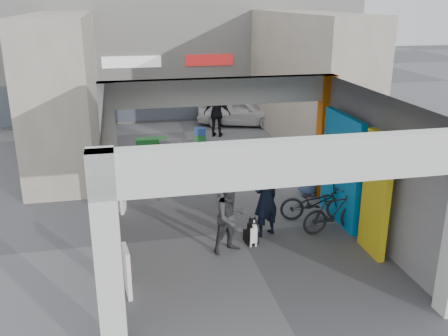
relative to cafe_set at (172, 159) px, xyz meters
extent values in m
plane|color=slate|center=(1.05, -5.27, -0.31)|extent=(90.00, 90.00, 0.00)
cube|color=silver|center=(-1.95, -9.27, 1.44)|extent=(0.40, 0.40, 3.50)
cube|color=silver|center=(-1.95, -3.27, 1.44)|extent=(0.40, 0.40, 3.50)
cube|color=orange|center=(4.05, -3.27, 1.44)|extent=(0.40, 0.40, 3.50)
plane|color=beige|center=(-1.95, -6.27, 1.44)|extent=(0.00, 6.40, 6.40)
plane|color=gray|center=(4.05, -6.27, 1.44)|extent=(0.00, 6.40, 6.40)
cube|color=#0C80CD|center=(3.75, -5.07, 1.09)|extent=(0.15, 2.00, 2.80)
cube|color=yellow|center=(3.75, -6.87, 1.09)|extent=(0.15, 1.00, 2.80)
plane|color=#A7A6A2|center=(1.05, -6.27, 3.19)|extent=(6.40, 6.40, 0.00)
cube|color=silver|center=(1.05, -3.22, 2.84)|extent=(6.40, 0.30, 0.70)
cube|color=silver|center=(1.05, -9.32, 2.84)|extent=(6.40, 0.30, 0.70)
cube|color=silver|center=(1.05, -3.05, 2.79)|extent=(4.20, 0.05, 0.55)
cube|color=silver|center=(1.05, 8.73, 3.69)|extent=(18.00, 4.00, 8.00)
cube|color=#515966|center=(1.05, 6.68, 0.69)|extent=(16.20, 0.06, 1.80)
cube|color=white|center=(-0.95, 6.69, 2.49)|extent=(2.60, 0.06, 0.50)
cube|color=red|center=(2.55, 6.69, 2.49)|extent=(2.20, 0.06, 0.50)
cube|color=#C1B5A0|center=(-3.45, 2.23, 2.19)|extent=(2.00, 9.00, 5.00)
cube|color=#C1B5A0|center=(5.55, 2.23, 2.19)|extent=(2.00, 9.00, 5.00)
cylinder|color=gray|center=(-0.67, -2.72, 0.17)|extent=(0.09, 0.09, 0.97)
cylinder|color=gray|center=(1.05, -2.86, 0.11)|extent=(0.09, 0.09, 0.84)
cylinder|color=gray|center=(2.63, -2.72, 0.11)|extent=(0.09, 0.09, 0.84)
cube|color=silver|center=(-1.70, -7.44, 0.19)|extent=(0.14, 0.56, 1.00)
cube|color=red|center=(-1.66, -7.44, 0.24)|extent=(0.09, 0.39, 0.40)
cube|color=silver|center=(-1.70, -3.34, 0.19)|extent=(0.16, 0.56, 1.00)
cube|color=red|center=(-1.66, -3.34, 0.24)|extent=(0.10, 0.39, 0.40)
cylinder|color=#B5B5BB|center=(0.12, -0.28, 0.04)|extent=(0.06, 0.06, 0.71)
cylinder|color=#B5B5BB|center=(0.12, -0.28, -0.30)|extent=(0.43, 0.43, 0.02)
cylinder|color=#B5B5BB|center=(0.12, -0.28, 0.40)|extent=(0.69, 0.69, 0.05)
cube|color=#B5B5BB|center=(-0.48, -0.47, -0.09)|extent=(0.37, 0.37, 0.44)
cube|color=#B5B5BB|center=(-0.48, -0.30, 0.35)|extent=(0.37, 0.05, 0.44)
cube|color=#B5B5BB|center=(0.61, 0.22, -0.09)|extent=(0.37, 0.37, 0.44)
cube|color=#B5B5BB|center=(0.61, 0.39, 0.35)|extent=(0.37, 0.05, 0.44)
cube|color=#B5B5BB|center=(-0.18, 0.31, -0.09)|extent=(0.37, 0.37, 0.44)
cube|color=#B5B5BB|center=(-0.18, 0.49, 0.35)|extent=(0.37, 0.05, 0.44)
cube|color=black|center=(-0.60, 0.69, -0.15)|extent=(1.29, 0.65, 0.32)
cube|color=#1A5D27|center=(-0.60, 0.52, 0.01)|extent=(1.08, 0.38, 0.19)
cube|color=#1A5D27|center=(-0.60, 0.69, 0.23)|extent=(1.08, 0.38, 0.19)
cube|color=#1A5D27|center=(-0.60, 0.85, 0.44)|extent=(1.08, 0.38, 0.19)
cube|color=#1A5D27|center=(1.49, 3.07, -0.17)|extent=(0.51, 0.43, 0.28)
cube|color=navy|center=(1.49, 3.07, 0.11)|extent=(0.51, 0.43, 0.28)
cube|color=black|center=(1.21, -5.84, -0.18)|extent=(0.27, 0.36, 0.27)
cube|color=black|center=(1.21, -5.98, 0.02)|extent=(0.21, 0.18, 0.40)
cube|color=white|center=(1.21, -6.08, -0.02)|extent=(0.17, 0.03, 0.38)
cylinder|color=white|center=(1.15, -6.06, -0.16)|extent=(0.05, 0.05, 0.31)
cylinder|color=white|center=(1.27, -6.06, -0.16)|extent=(0.05, 0.05, 0.31)
sphere|color=black|center=(1.21, -6.00, 0.27)|extent=(0.21, 0.21, 0.21)
cube|color=white|center=(1.21, -6.12, 0.25)|extent=(0.09, 0.13, 0.07)
cone|color=black|center=(1.15, -5.96, 0.37)|extent=(0.08, 0.08, 0.09)
cone|color=black|center=(1.27, -5.96, 0.37)|extent=(0.08, 0.08, 0.09)
imported|color=black|center=(1.65, -5.52, 0.64)|extent=(0.82, 0.69, 1.91)
imported|color=#3A3A3C|center=(0.64, -6.16, 0.53)|extent=(0.99, 0.88, 1.69)
imported|color=#5A76B0|center=(3.65, -3.24, 0.48)|extent=(0.90, 0.76, 1.58)
imported|color=black|center=(2.31, 3.69, 0.65)|extent=(1.22, 0.88, 1.92)
imported|color=black|center=(3.17, -4.94, 0.17)|extent=(1.90, 0.93, 0.96)
imported|color=black|center=(3.35, -5.70, 0.20)|extent=(1.75, 0.71, 1.02)
imported|color=silver|center=(3.71, 5.40, 0.33)|extent=(4.09, 2.68, 1.29)
camera|label=1|loc=(-1.64, -16.09, 5.18)|focal=40.00mm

